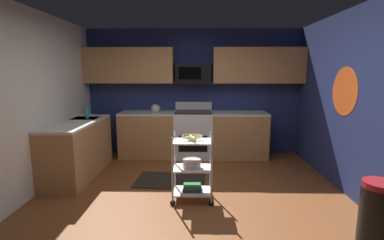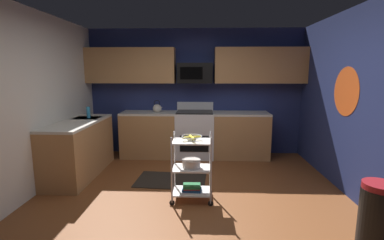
# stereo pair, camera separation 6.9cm
# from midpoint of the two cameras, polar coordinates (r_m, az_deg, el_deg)

# --- Properties ---
(floor) EXTENTS (4.40, 4.80, 0.04)m
(floor) POSITION_cam_midpoint_polar(r_m,az_deg,el_deg) (3.92, 0.11, -16.72)
(floor) COLOR brown
(floor) RESTS_ON ground
(wall_back) EXTENTS (4.52, 0.06, 2.60)m
(wall_back) POSITION_cam_midpoint_polar(r_m,az_deg,el_deg) (5.95, 0.99, 5.65)
(wall_back) COLOR navy
(wall_back) RESTS_ON ground
(wall_left) EXTENTS (0.06, 4.80, 2.60)m
(wall_left) POSITION_cam_midpoint_polar(r_m,az_deg,el_deg) (4.25, -31.57, 2.54)
(wall_left) COLOR silver
(wall_left) RESTS_ON ground
(wall_right) EXTENTS (0.06, 4.80, 2.60)m
(wall_right) POSITION_cam_midpoint_polar(r_m,az_deg,el_deg) (4.11, 33.01, 2.21)
(wall_right) COLOR navy
(wall_right) RESTS_ON ground
(wall_flower_decal) EXTENTS (0.00, 0.70, 0.70)m
(wall_flower_decal) POSITION_cam_midpoint_polar(r_m,az_deg,el_deg) (4.59, 29.16, 5.07)
(wall_flower_decal) COLOR #E5591E
(counter_run) EXTENTS (3.69, 2.25, 0.92)m
(counter_run) POSITION_cam_midpoint_polar(r_m,az_deg,el_deg) (5.41, -6.53, -3.79)
(counter_run) COLOR #B27F4C
(counter_run) RESTS_ON ground
(oven_range) EXTENTS (0.76, 0.65, 1.10)m
(oven_range) POSITION_cam_midpoint_polar(r_m,az_deg,el_deg) (5.75, 0.85, -2.79)
(oven_range) COLOR white
(oven_range) RESTS_ON ground
(upper_cabinets) EXTENTS (4.40, 0.33, 0.70)m
(upper_cabinets) POSITION_cam_midpoint_polar(r_m,az_deg,el_deg) (5.74, 0.98, 10.99)
(upper_cabinets) COLOR #B27F4C
(microwave) EXTENTS (0.70, 0.39, 0.40)m
(microwave) POSITION_cam_midpoint_polar(r_m,az_deg,el_deg) (5.71, 0.91, 9.50)
(microwave) COLOR black
(rolling_cart) EXTENTS (0.57, 0.37, 0.91)m
(rolling_cart) POSITION_cam_midpoint_polar(r_m,az_deg,el_deg) (3.82, 0.48, -9.74)
(rolling_cart) COLOR silver
(rolling_cart) RESTS_ON ground
(fruit_bowl) EXTENTS (0.27, 0.27, 0.07)m
(fruit_bowl) POSITION_cam_midpoint_polar(r_m,az_deg,el_deg) (3.70, 0.49, -3.54)
(fruit_bowl) COLOR silver
(fruit_bowl) RESTS_ON rolling_cart
(mixing_bowl_large) EXTENTS (0.25, 0.25, 0.11)m
(mixing_bowl_large) POSITION_cam_midpoint_polar(r_m,az_deg,el_deg) (3.80, 0.39, -8.78)
(mixing_bowl_large) COLOR silver
(mixing_bowl_large) RESTS_ON rolling_cart
(book_stack) EXTENTS (0.27, 0.20, 0.08)m
(book_stack) POSITION_cam_midpoint_polar(r_m,az_deg,el_deg) (3.92, 0.48, -13.59)
(book_stack) COLOR #1E4C8C
(book_stack) RESTS_ON rolling_cart
(kettle) EXTENTS (0.21, 0.18, 0.26)m
(kettle) POSITION_cam_midpoint_polar(r_m,az_deg,el_deg) (5.72, -6.74, 2.36)
(kettle) COLOR beige
(kettle) RESTS_ON counter_run
(dish_soap_bottle) EXTENTS (0.06, 0.06, 0.20)m
(dish_soap_bottle) POSITION_cam_midpoint_polar(r_m,az_deg,el_deg) (5.26, -19.95, 1.45)
(dish_soap_bottle) COLOR #2D8CBF
(dish_soap_bottle) RESTS_ON counter_run
(trash_can) EXTENTS (0.34, 0.42, 0.66)m
(trash_can) POSITION_cam_midpoint_polar(r_m,az_deg,el_deg) (3.48, 34.00, -15.72)
(trash_can) COLOR black
(trash_can) RESTS_ON ground
(floor_rug) EXTENTS (1.15, 0.77, 0.01)m
(floor_rug) POSITION_cam_midpoint_polar(r_m,az_deg,el_deg) (4.63, -3.84, -12.09)
(floor_rug) COLOR black
(floor_rug) RESTS_ON ground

